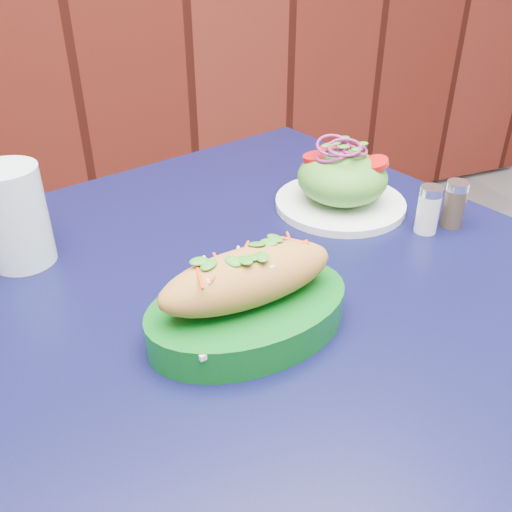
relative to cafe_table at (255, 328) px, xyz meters
name	(u,v)px	position (x,y,z in m)	size (l,w,h in m)	color
cafe_table	(255,328)	(0.00, 0.00, 0.00)	(0.99, 0.99, 0.75)	black
banh_mi_basket	(248,299)	(-0.05, -0.10, 0.13)	(0.25, 0.18, 0.11)	#0B5D17
salad_plate	(342,183)	(0.19, 0.12, 0.13)	(0.20, 0.20, 0.11)	white
water_glass	(15,216)	(-0.27, 0.15, 0.15)	(0.08, 0.08, 0.13)	silver
salt_shaker	(428,210)	(0.27, 0.01, 0.12)	(0.03, 0.03, 0.07)	white
pepper_shaker	(454,204)	(0.31, 0.01, 0.12)	(0.03, 0.03, 0.07)	#3F3326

